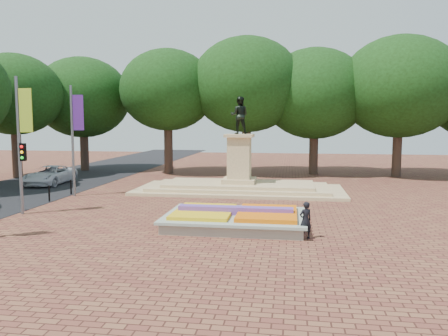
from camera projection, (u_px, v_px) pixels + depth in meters
name	position (u px, v px, depth m)	size (l,w,h in m)	color
ground	(221.00, 216.00, 21.95)	(90.00, 90.00, 0.00)	brown
asphalt_street	(11.00, 193.00, 29.12)	(9.00, 90.00, 0.02)	black
flower_bed	(236.00, 218.00, 19.79)	(6.30, 4.30, 0.91)	gray
monument	(239.00, 178.00, 29.72)	(14.00, 6.00, 6.40)	tan
tree_row_back	(279.00, 100.00, 38.58)	(44.80, 8.80, 10.43)	#39281F
banner_poles	(17.00, 139.00, 21.77)	(0.88, 11.17, 7.00)	slate
bollard_row	(7.00, 205.00, 22.03)	(0.12, 13.12, 0.98)	black
van	(50.00, 175.00, 33.05)	(2.33, 5.04, 1.40)	silver
pedestrian	(305.00, 220.00, 17.66)	(0.56, 0.37, 1.53)	black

